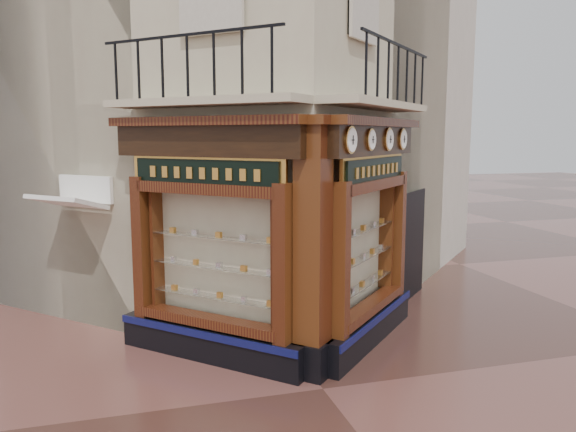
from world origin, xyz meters
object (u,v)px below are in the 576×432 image
object	(u,v)px
clock_a	(351,140)
clock_b	(371,140)
clock_d	(403,139)
signboard_left	(205,173)
signboard_right	(375,170)
clock_c	(389,139)
awning	(74,333)
corner_pilaster	(313,252)

from	to	relation	value
clock_a	clock_b	world-z (taller)	clock_a
clock_a	clock_d	bearing A→B (deg)	0.00
clock_a	signboard_left	distance (m)	2.35
clock_b	clock_d	world-z (taller)	clock_d
clock_a	signboard_left	size ratio (longest dim) A/B	0.19
clock_b	signboard_right	world-z (taller)	clock_b
clock_c	clock_d	xyz separation A→B (m)	(0.56, 0.56, 0.00)
clock_c	signboard_right	distance (m)	0.64
clock_b	signboard_right	size ratio (longest dim) A/B	0.18
clock_c	clock_d	bearing A→B (deg)	-0.00
clock_b	clock_c	xyz separation A→B (m)	(0.62, 0.62, 0.00)
clock_a	clock_b	xyz separation A→B (m)	(0.60, 0.60, 0.00)
clock_a	clock_c	distance (m)	1.72
awning	signboard_right	size ratio (longest dim) A/B	0.66
clock_d	signboard_left	size ratio (longest dim) A/B	0.19
clock_b	signboard_right	distance (m)	0.74
clock_b	signboard_left	world-z (taller)	clock_b
awning	signboard_left	xyz separation A→B (m)	(2.25, -1.99, 3.10)
clock_d	corner_pilaster	bearing A→B (deg)	171.64
signboard_right	clock_c	bearing A→B (deg)	-17.08
clock_d	signboard_right	xyz separation A→B (m)	(-0.90, -0.74, -0.52)
clock_c	clock_a	bearing A→B (deg)	-180.00
awning	signboard_right	xyz separation A→B (m)	(5.17, -1.99, 3.10)
awning	signboard_right	bearing A→B (deg)	-156.06
corner_pilaster	signboard_left	bearing A→B (deg)	100.25
clock_a	signboard_left	xyz separation A→B (m)	(-2.04, 1.04, -0.52)
corner_pilaster	clock_c	distance (m)	2.73
corner_pilaster	awning	world-z (taller)	corner_pilaster
clock_a	clock_b	size ratio (longest dim) A/B	1.15
clock_b	awning	world-z (taller)	clock_b
clock_c	clock_d	size ratio (longest dim) A/B	1.02
corner_pilaster	clock_c	world-z (taller)	corner_pilaster
corner_pilaster	clock_b	size ratio (longest dim) A/B	11.11
clock_d	signboard_right	distance (m)	1.27
clock_a	clock_d	distance (m)	2.52
clock_a	signboard_left	bearing A→B (deg)	107.89
clock_a	clock_d	world-z (taller)	clock_a
clock_a	signboard_right	xyz separation A→B (m)	(0.89, 1.04, -0.52)
awning	signboard_left	size ratio (longest dim) A/B	0.64
signboard_left	signboard_right	size ratio (longest dim) A/B	1.04
signboard_left	clock_a	bearing A→B (deg)	-162.11
clock_c	awning	xyz separation A→B (m)	(-5.51, 1.82, -3.62)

